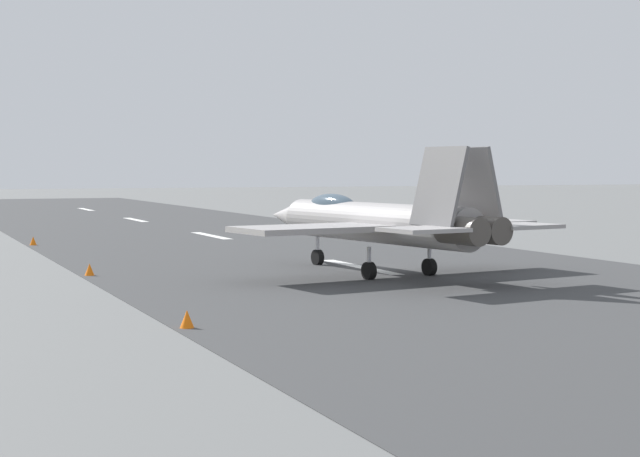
{
  "coord_description": "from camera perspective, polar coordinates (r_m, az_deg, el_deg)",
  "views": [
    {
      "loc": [
        -43.36,
        20.5,
        4.7
      ],
      "look_at": [
        -3.98,
        4.07,
        2.2
      ],
      "focal_mm": 57.81,
      "sensor_mm": 36.0,
      "label": 1
    }
  ],
  "objects": [
    {
      "name": "marker_cone_far",
      "position": [
        65.12,
        -15.59,
        -0.67
      ],
      "size": [
        0.44,
        0.44,
        0.55
      ],
      "primitive_type": "cone",
      "color": "orange",
      "rests_on": "ground"
    },
    {
      "name": "fighter_jet",
      "position": [
        45.62,
        3.16,
        0.41
      ],
      "size": [
        17.68,
        14.53,
        5.56
      ],
      "color": "#9D9998",
      "rests_on": "ground"
    },
    {
      "name": "marker_cone_near",
      "position": [
        30.53,
        -7.38,
        -5.01
      ],
      "size": [
        0.44,
        0.44,
        0.55
      ],
      "primitive_type": "cone",
      "color": "orange",
      "rests_on": "ground"
    },
    {
      "name": "marker_cone_mid",
      "position": [
        46.1,
        -12.64,
        -2.24
      ],
      "size": [
        0.44,
        0.44,
        0.55
      ],
      "primitive_type": "cone",
      "color": "orange",
      "rests_on": "ground"
    },
    {
      "name": "crew_person",
      "position": [
        64.87,
        5.25,
        -0.05
      ],
      "size": [
        0.49,
        0.58,
        1.73
      ],
      "color": "#1E2338",
      "rests_on": "ground"
    },
    {
      "name": "runway_strip",
      "position": [
        48.17,
        2.66,
        -2.24
      ],
      "size": [
        240.0,
        26.0,
        0.02
      ],
      "color": "#3B3C3D",
      "rests_on": "ground"
    },
    {
      "name": "ground_plane",
      "position": [
        48.19,
        2.65,
        -2.25
      ],
      "size": [
        400.0,
        400.0,
        0.0
      ],
      "primitive_type": "plane",
      "color": "slate"
    }
  ]
}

